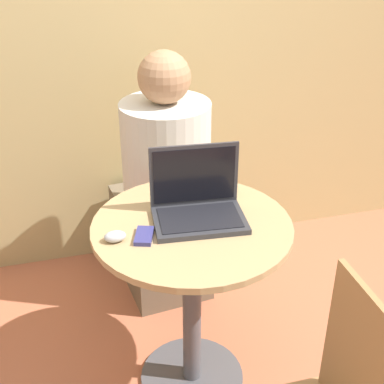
% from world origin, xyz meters
% --- Properties ---
extents(ground_plane, '(12.00, 12.00, 0.00)m').
position_xyz_m(ground_plane, '(0.00, 0.00, 0.00)').
color(ground_plane, '#B26042').
extents(back_wall, '(7.00, 0.05, 2.60)m').
position_xyz_m(back_wall, '(0.00, 1.05, 1.30)').
color(back_wall, tan).
rests_on(back_wall, ground_plane).
extents(round_table, '(0.72, 0.72, 0.77)m').
position_xyz_m(round_table, '(0.00, 0.00, 0.55)').
color(round_table, '#4C4C51').
rests_on(round_table, ground_plane).
extents(laptop, '(0.34, 0.25, 0.25)m').
position_xyz_m(laptop, '(0.03, 0.04, 0.83)').
color(laptop, '#2D2D33').
rests_on(laptop, round_table).
extents(cell_phone, '(0.09, 0.12, 0.02)m').
position_xyz_m(cell_phone, '(-0.18, -0.04, 0.78)').
color(cell_phone, navy).
rests_on(cell_phone, round_table).
extents(computer_mouse, '(0.07, 0.05, 0.04)m').
position_xyz_m(computer_mouse, '(-0.28, -0.04, 0.79)').
color(computer_mouse, '#B2B2B7').
rests_on(computer_mouse, round_table).
extents(person_seated, '(0.44, 0.64, 1.24)m').
position_xyz_m(person_seated, '(0.03, 0.65, 0.51)').
color(person_seated, brown).
rests_on(person_seated, ground_plane).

